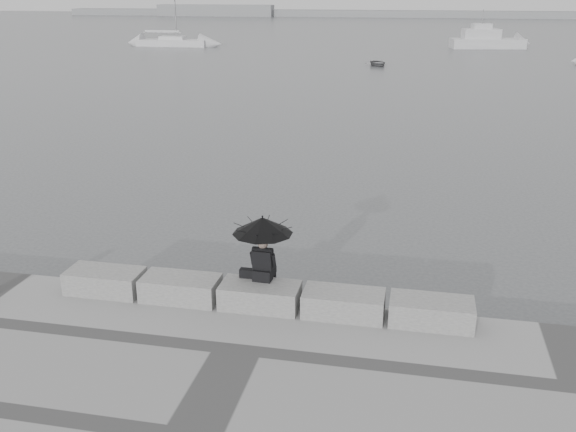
% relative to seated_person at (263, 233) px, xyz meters
% --- Properties ---
extents(ground, '(360.00, 360.00, 0.00)m').
position_rel_seated_person_xyz_m(ground, '(-0.00, 0.19, -2.02)').
color(ground, '#484B4D').
rests_on(ground, ground).
extents(stone_block_far_left, '(1.60, 0.80, 0.50)m').
position_rel_seated_person_xyz_m(stone_block_far_left, '(-3.40, -0.26, -1.27)').
color(stone_block_far_left, slate).
rests_on(stone_block_far_left, promenade).
extents(stone_block_left, '(1.60, 0.80, 0.50)m').
position_rel_seated_person_xyz_m(stone_block_left, '(-1.70, -0.26, -1.27)').
color(stone_block_left, slate).
rests_on(stone_block_left, promenade).
extents(stone_block_centre, '(1.60, 0.80, 0.50)m').
position_rel_seated_person_xyz_m(stone_block_centre, '(-0.00, -0.26, -1.27)').
color(stone_block_centre, slate).
rests_on(stone_block_centre, promenade).
extents(stone_block_right, '(1.60, 0.80, 0.50)m').
position_rel_seated_person_xyz_m(stone_block_right, '(1.70, -0.26, -1.27)').
color(stone_block_right, slate).
rests_on(stone_block_right, promenade).
extents(stone_block_far_right, '(1.60, 0.80, 0.50)m').
position_rel_seated_person_xyz_m(stone_block_far_right, '(3.40, -0.26, -1.27)').
color(stone_block_far_right, slate).
rests_on(stone_block_far_right, promenade).
extents(seated_person, '(1.23, 1.23, 1.39)m').
position_rel_seated_person_xyz_m(seated_person, '(0.00, 0.00, 0.00)').
color(seated_person, black).
rests_on(seated_person, stone_block_centre).
extents(bag, '(0.28, 0.16, 0.18)m').
position_rel_seated_person_xyz_m(bag, '(-0.36, 0.04, -0.93)').
color(bag, black).
rests_on(bag, stone_block_centre).
extents(distant_landmass, '(180.00, 8.00, 2.80)m').
position_rel_seated_person_xyz_m(distant_landmass, '(-8.14, 154.71, -1.12)').
color(distant_landmass, gray).
rests_on(distant_landmass, ground).
extents(sailboat_left, '(8.68, 2.66, 12.90)m').
position_rel_seated_person_xyz_m(sailboat_left, '(-27.19, 64.42, -1.50)').
color(sailboat_left, silver).
rests_on(sailboat_left, ground).
extents(motor_cruiser, '(8.76, 4.27, 4.50)m').
position_rel_seated_person_xyz_m(motor_cruiser, '(10.10, 69.36, -1.12)').
color(motor_cruiser, silver).
rests_on(motor_cruiser, ground).
extents(dinghy, '(3.10, 2.16, 0.48)m').
position_rel_seated_person_xyz_m(dinghy, '(-1.18, 48.33, -1.78)').
color(dinghy, gray).
rests_on(dinghy, ground).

